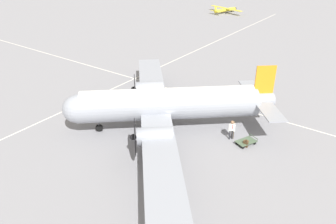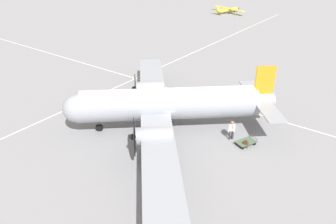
% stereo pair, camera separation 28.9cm
% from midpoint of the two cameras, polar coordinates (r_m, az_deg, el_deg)
% --- Properties ---
extents(ground_plane, '(300.00, 300.00, 0.00)m').
position_cam_midpoint_polar(ground_plane, '(31.03, -0.27, -2.82)').
color(ground_plane, gray).
extents(apron_line_eastwest, '(120.00, 0.16, 0.01)m').
position_cam_midpoint_polar(apron_line_eastwest, '(36.81, 6.81, 2.13)').
color(apron_line_eastwest, silver).
rests_on(apron_line_eastwest, ground_plane).
extents(apron_line_northsouth, '(0.16, 120.00, 0.01)m').
position_cam_midpoint_polar(apron_line_northsouth, '(37.74, -13.76, 2.16)').
color(apron_line_northsouth, silver).
rests_on(apron_line_northsouth, ground_plane).
extents(airliner_main, '(21.08, 22.73, 5.92)m').
position_cam_midpoint_polar(airliner_main, '(29.78, -1.10, 1.41)').
color(airliner_main, '#9399A3').
rests_on(airliner_main, ground_plane).
extents(crew_foreground, '(0.55, 0.38, 1.81)m').
position_cam_midpoint_polar(crew_foreground, '(22.23, -1.54, -13.44)').
color(crew_foreground, '#473D2D').
rests_on(crew_foreground, ground_plane).
extents(passenger_boarding, '(0.47, 0.38, 1.65)m').
position_cam_midpoint_polar(passenger_boarding, '(29.53, 11.01, -2.74)').
color(passenger_boarding, '#473D2D').
rests_on(passenger_boarding, ground_plane).
extents(ramp_agent, '(0.43, 0.52, 1.85)m').
position_cam_midpoint_polar(ramp_agent, '(29.32, 10.77, -2.74)').
color(ramp_agent, '#2D2D33').
rests_on(ramp_agent, ground_plane).
extents(suitcase_near_door, '(0.38, 0.15, 0.48)m').
position_cam_midpoint_polar(suitcase_near_door, '(29.24, 13.20, -5.19)').
color(suitcase_near_door, brown).
rests_on(suitcase_near_door, ground_plane).
extents(suitcase_upright_spare, '(0.43, 0.19, 0.59)m').
position_cam_midpoint_polar(suitcase_upright_spare, '(28.91, 13.06, -5.45)').
color(suitcase_upright_spare, '#47331E').
rests_on(suitcase_upright_spare, ground_plane).
extents(baggage_cart, '(1.67, 2.00, 0.56)m').
position_cam_midpoint_polar(baggage_cart, '(29.28, 13.18, -5.03)').
color(baggage_cart, '#4C6047').
rests_on(baggage_cart, ground_plane).
extents(light_aircraft_distant, '(9.81, 7.51, 1.93)m').
position_cam_midpoint_polar(light_aircraft_distant, '(85.50, 9.92, 17.14)').
color(light_aircraft_distant, yellow).
rests_on(light_aircraft_distant, ground_plane).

